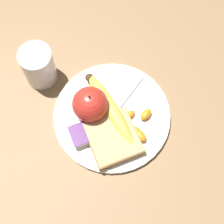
# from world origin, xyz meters

# --- Properties ---
(ground_plane) EXTENTS (3.00, 3.00, 0.00)m
(ground_plane) POSITION_xyz_m (0.00, 0.00, 0.00)
(ground_plane) COLOR olive
(plate) EXTENTS (0.26, 0.26, 0.01)m
(plate) POSITION_xyz_m (0.00, 0.00, 0.01)
(plate) COLOR white
(plate) RESTS_ON ground_plane
(juice_glass) EXTENTS (0.07, 0.07, 0.10)m
(juice_glass) POSITION_xyz_m (0.15, 0.11, 0.05)
(juice_glass) COLOR silver
(juice_glass) RESTS_ON ground_plane
(apple) EXTENTS (0.08, 0.08, 0.09)m
(apple) POSITION_xyz_m (0.03, 0.04, 0.05)
(apple) COLOR red
(apple) RESTS_ON plate
(banana) EXTENTS (0.20, 0.06, 0.03)m
(banana) POSITION_xyz_m (0.01, 0.00, 0.03)
(banana) COLOR #E0CC4C
(banana) RESTS_ON plate
(bread_slice) EXTENTS (0.11, 0.10, 0.02)m
(bread_slice) POSITION_xyz_m (-0.05, 0.02, 0.02)
(bread_slice) COLOR olive
(bread_slice) RESTS_ON plate
(fork) EXTENTS (0.12, 0.17, 0.00)m
(fork) POSITION_xyz_m (0.00, -0.00, 0.01)
(fork) COLOR silver
(fork) RESTS_ON plate
(jam_packet) EXTENTS (0.05, 0.04, 0.02)m
(jam_packet) POSITION_xyz_m (-0.02, 0.08, 0.02)
(jam_packet) COLOR white
(jam_packet) RESTS_ON plate
(orange_segment_0) EXTENTS (0.02, 0.03, 0.01)m
(orange_segment_0) POSITION_xyz_m (-0.02, -0.04, 0.02)
(orange_segment_0) COLOR orange
(orange_segment_0) RESTS_ON plate
(orange_segment_1) EXTENTS (0.03, 0.02, 0.02)m
(orange_segment_1) POSITION_xyz_m (-0.05, -0.01, 0.02)
(orange_segment_1) COLOR orange
(orange_segment_1) RESTS_ON plate
(orange_segment_2) EXTENTS (0.03, 0.04, 0.02)m
(orange_segment_2) POSITION_xyz_m (-0.03, -0.07, 0.02)
(orange_segment_2) COLOR orange
(orange_segment_2) RESTS_ON plate
(orange_segment_3) EXTENTS (0.03, 0.03, 0.02)m
(orange_segment_3) POSITION_xyz_m (-0.06, -0.03, 0.02)
(orange_segment_3) COLOR orange
(orange_segment_3) RESTS_ON plate
(orange_segment_4) EXTENTS (0.04, 0.03, 0.02)m
(orange_segment_4) POSITION_xyz_m (-0.07, -0.04, 0.02)
(orange_segment_4) COLOR orange
(orange_segment_4) RESTS_ON plate
(orange_segment_5) EXTENTS (0.03, 0.03, 0.02)m
(orange_segment_5) POSITION_xyz_m (-0.03, -0.01, 0.02)
(orange_segment_5) COLOR orange
(orange_segment_5) RESTS_ON plate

